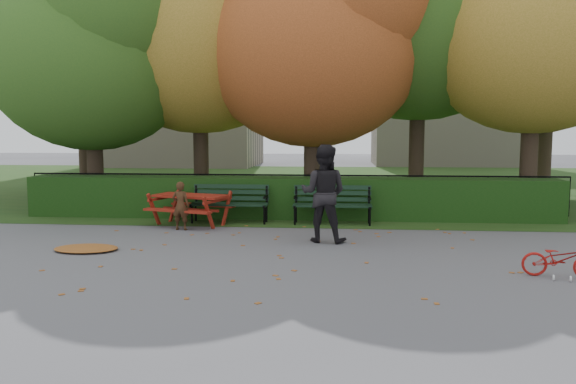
# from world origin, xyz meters

# --- Properties ---
(ground) EXTENTS (90.00, 90.00, 0.00)m
(ground) POSITION_xyz_m (0.00, 0.00, 0.00)
(ground) COLOR slate
(ground) RESTS_ON ground
(grass_strip) EXTENTS (90.00, 90.00, 0.00)m
(grass_strip) POSITION_xyz_m (0.00, 14.00, 0.01)
(grass_strip) COLOR #1C3E14
(grass_strip) RESTS_ON ground
(building_left) EXTENTS (10.00, 7.00, 15.00)m
(building_left) POSITION_xyz_m (-9.00, 26.00, 7.50)
(building_left) COLOR tan
(building_left) RESTS_ON ground
(building_right) EXTENTS (9.00, 6.00, 12.00)m
(building_right) POSITION_xyz_m (8.00, 28.00, 6.00)
(building_right) COLOR tan
(building_right) RESTS_ON ground
(hedge) EXTENTS (13.00, 0.90, 1.00)m
(hedge) POSITION_xyz_m (0.00, 4.50, 0.50)
(hedge) COLOR black
(hedge) RESTS_ON ground
(iron_fence) EXTENTS (14.00, 0.04, 1.02)m
(iron_fence) POSITION_xyz_m (0.00, 5.30, 0.54)
(iron_fence) COLOR black
(iron_fence) RESTS_ON ground
(tree_a) EXTENTS (5.88, 5.60, 7.48)m
(tree_a) POSITION_xyz_m (-5.19, 5.58, 4.52)
(tree_a) COLOR #2F201A
(tree_a) RESTS_ON ground
(tree_b) EXTENTS (6.72, 6.40, 8.79)m
(tree_b) POSITION_xyz_m (-2.44, 6.75, 5.40)
(tree_b) COLOR #2F201A
(tree_b) RESTS_ON ground
(tree_c) EXTENTS (6.30, 6.00, 8.00)m
(tree_c) POSITION_xyz_m (0.83, 5.96, 4.82)
(tree_c) COLOR #2F201A
(tree_c) RESTS_ON ground
(tree_e) EXTENTS (6.09, 5.80, 8.16)m
(tree_e) POSITION_xyz_m (6.52, 5.77, 5.08)
(tree_e) COLOR #2F201A
(tree_e) RESTS_ON ground
(tree_f) EXTENTS (6.93, 6.60, 9.19)m
(tree_f) POSITION_xyz_m (-7.13, 9.24, 5.69)
(tree_f) COLOR #2F201A
(tree_f) RESTS_ON ground
(tree_g) EXTENTS (6.30, 6.00, 8.55)m
(tree_g) POSITION_xyz_m (8.33, 9.76, 5.37)
(tree_g) COLOR #2F201A
(tree_g) RESTS_ON ground
(bench_left) EXTENTS (1.80, 0.57, 0.88)m
(bench_left) POSITION_xyz_m (-1.30, 3.70, 0.52)
(bench_left) COLOR black
(bench_left) RESTS_ON ground
(bench_right) EXTENTS (1.80, 0.57, 0.88)m
(bench_right) POSITION_xyz_m (1.10, 3.70, 0.52)
(bench_right) COLOR black
(bench_right) RESTS_ON ground
(picnic_table) EXTENTS (1.96, 1.75, 0.80)m
(picnic_table) POSITION_xyz_m (-2.12, 3.20, 0.55)
(picnic_table) COLOR maroon
(picnic_table) RESTS_ON ground
(leaf_pile) EXTENTS (1.19, 0.86, 0.08)m
(leaf_pile) POSITION_xyz_m (-3.27, 0.33, 0.04)
(leaf_pile) COLOR brown
(leaf_pile) RESTS_ON ground
(leaf_scatter) EXTENTS (9.00, 5.70, 0.01)m
(leaf_scatter) POSITION_xyz_m (0.00, 0.30, 0.01)
(leaf_scatter) COLOR brown
(leaf_scatter) RESTS_ON ground
(child) EXTENTS (0.41, 0.29, 1.06)m
(child) POSITION_xyz_m (-2.16, 2.57, 0.53)
(child) COLOR #3E2514
(child) RESTS_ON ground
(adult) EXTENTS (1.04, 0.88, 1.88)m
(adult) POSITION_xyz_m (0.95, 1.54, 0.94)
(adult) COLOR black
(adult) RESTS_ON ground
(bicycle) EXTENTS (1.10, 0.58, 0.55)m
(bicycle) POSITION_xyz_m (4.48, -0.86, 0.28)
(bicycle) COLOR #A2130E
(bicycle) RESTS_ON ground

